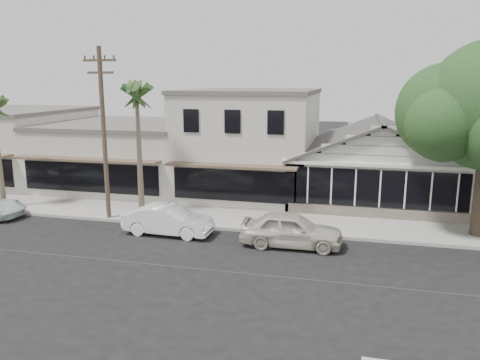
# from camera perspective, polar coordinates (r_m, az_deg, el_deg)

# --- Properties ---
(ground) EXTENTS (140.00, 140.00, 0.00)m
(ground) POSITION_cam_1_polar(r_m,az_deg,el_deg) (18.38, 1.59, -11.43)
(ground) COLOR black
(ground) RESTS_ON ground
(sidewalk_north) EXTENTS (90.00, 3.50, 0.15)m
(sidewalk_north) POSITION_cam_1_polar(r_m,az_deg,el_deg) (26.92, -12.20, -3.83)
(sidewalk_north) COLOR #9E9991
(sidewalk_north) RESTS_ON ground
(corner_shop) EXTENTS (10.40, 8.60, 5.10)m
(corner_shop) POSITION_cam_1_polar(r_m,az_deg,el_deg) (29.38, 16.43, 2.36)
(corner_shop) COLOR silver
(corner_shop) RESTS_ON ground
(row_building_near) EXTENTS (8.00, 10.00, 6.50)m
(row_building_near) POSITION_cam_1_polar(r_m,az_deg,el_deg) (30.96, 1.44, 4.51)
(row_building_near) COLOR silver
(row_building_near) RESTS_ON ground
(row_building_midnear) EXTENTS (10.00, 10.00, 4.20)m
(row_building_midnear) POSITION_cam_1_polar(r_m,az_deg,el_deg) (34.16, -13.51, 2.94)
(row_building_midnear) COLOR beige
(row_building_midnear) RESTS_ON ground
(row_building_midfar) EXTENTS (11.00, 10.00, 5.00)m
(row_building_midfar) POSITION_cam_1_polar(r_m,az_deg,el_deg) (39.98, -27.10, 3.82)
(row_building_midfar) COLOR silver
(row_building_midfar) RESTS_ON ground
(utility_pole) EXTENTS (1.80, 0.24, 9.00)m
(utility_pole) POSITION_cam_1_polar(r_m,az_deg,el_deg) (25.16, -16.28, 5.80)
(utility_pole) COLOR brown
(utility_pole) RESTS_ON ground
(car_0) EXTENTS (4.59, 1.92, 1.55)m
(car_0) POSITION_cam_1_polar(r_m,az_deg,el_deg) (21.16, 6.27, -6.03)
(car_0) COLOR beige
(car_0) RESTS_ON ground
(car_1) EXTENTS (4.37, 1.64, 1.42)m
(car_1) POSITION_cam_1_polar(r_m,az_deg,el_deg) (22.91, -8.73, -4.85)
(car_1) COLOR white
(car_1) RESTS_ON ground
(palm_east) EXTENTS (2.79, 2.79, 7.62)m
(palm_east) POSITION_cam_1_polar(r_m,az_deg,el_deg) (25.60, -12.49, 10.02)
(palm_east) COLOR #726651
(palm_east) RESTS_ON ground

